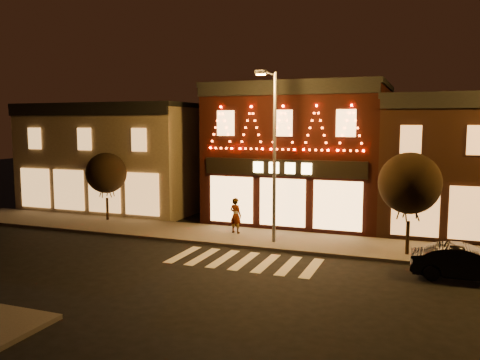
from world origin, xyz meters
The scene contains 10 objects.
ground centered at (0.00, 0.00, 0.00)m, with size 120.00×120.00×0.00m, color black.
sidewalk_far centered at (2.00, 8.00, 0.07)m, with size 44.00×4.00×0.15m, color #47423D.
building_left centered at (-13.00, 13.99, 3.66)m, with size 12.20×8.28×7.30m.
building_pulp centered at (0.00, 13.98, 4.16)m, with size 10.20×8.34×8.30m.
building_right_a centered at (9.50, 13.99, 3.76)m, with size 9.20×8.28×7.50m.
streetlamp_mid centered at (0.31, 7.04, 5.01)m, with size 0.54×1.90×8.28m.
tree_left centered at (-10.79, 9.07, 3.01)m, with size 2.44×2.44×4.08m.
tree_right centered at (6.61, 7.18, 3.35)m, with size 2.74×2.74×4.57m.
dark_sedan centered at (8.82, 4.61, 0.66)m, with size 1.40×4.01×1.32m, color black.
pedestrian centered at (-2.15, 8.44, 1.10)m, with size 0.69×0.46×1.90m, color gray.
Camera 1 is at (7.29, -15.65, 5.97)m, focal length 36.85 mm.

